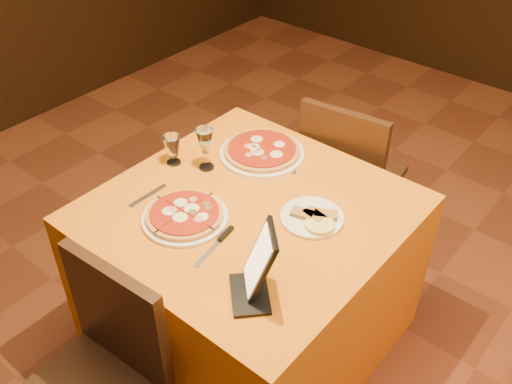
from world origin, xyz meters
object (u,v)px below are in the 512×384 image
Objects in this scene: main_table at (250,275)px; wine_glass at (205,149)px; water_glass at (173,150)px; chair_main_far at (353,175)px; tablet at (260,260)px; pizza_near at (185,216)px; pizza_far at (262,152)px.

wine_glass is at bearing 164.90° from main_table.
wine_glass is 1.46× the size of water_glass.
wine_glass reaches higher than main_table.
water_glass reaches higher than main_table.
chair_main_far is 3.73× the size of tablet.
pizza_far is at bearing 95.88° from pizza_near.
tablet reaches higher than chair_main_far.
pizza_near is at bearing -84.12° from pizza_far.
tablet is (0.48, -0.60, 0.10)m from pizza_far.
wine_glass is 0.71m from tablet.
main_table is at bearing -15.10° from wine_glass.
wine_glass is 0.78× the size of tablet.
pizza_near is (-0.14, -1.01, 0.31)m from chair_main_far.
main_table is 0.57m from wine_glass.
pizza_far is 0.38m from water_glass.
pizza_far is at bearing 49.45° from water_glass.
wine_glass reaches higher than chair_main_far.
water_glass is at bearing 142.82° from pizza_near.
wine_glass reaches higher than water_glass.
tablet reaches higher than pizza_near.
wine_glass is (-0.17, 0.29, 0.08)m from pizza_near.
pizza_near is 1.33× the size of tablet.
chair_main_far reaches higher than water_glass.
pizza_far is 1.51× the size of tablet.
wine_glass is at bearing 120.07° from pizza_near.
chair_main_far is 7.00× the size of water_glass.
tablet is (0.60, -0.37, 0.03)m from wine_glass.
pizza_near is 1.71× the size of wine_glass.
main_table is 8.46× the size of water_glass.
wine_glass is at bearing -168.34° from tablet.
water_glass is at bearing 177.45° from main_table.
tablet is (0.29, -1.09, 0.41)m from chair_main_far.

